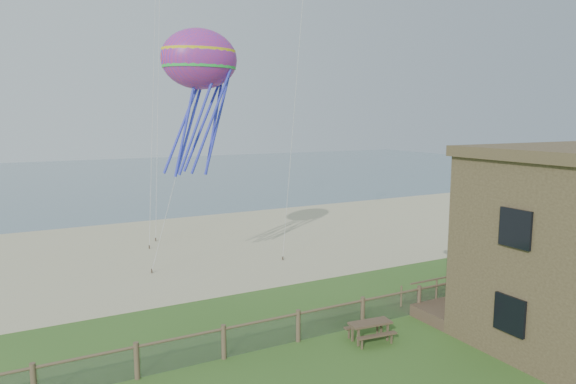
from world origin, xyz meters
name	(u,v)px	position (x,y,z in m)	size (l,w,h in m)	color
sand_beach	(179,248)	(0.00, 22.00, 0.00)	(72.00, 20.00, 0.02)	#BDB288
ocean	(90,178)	(0.00, 66.00, 0.00)	(160.00, 68.00, 0.02)	slate
chainlink_fence	(298,328)	(0.00, 6.00, 0.55)	(36.20, 0.20, 1.25)	brown
motel_deck	(544,289)	(13.00, 5.00, 0.25)	(15.00, 2.00, 0.50)	brown
picnic_table	(370,332)	(2.44, 4.75, 0.34)	(1.63, 1.23, 0.69)	brown
octopus_kite	(200,100)	(-0.86, 14.31, 9.30)	(3.66, 2.58, 7.53)	#FF3028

